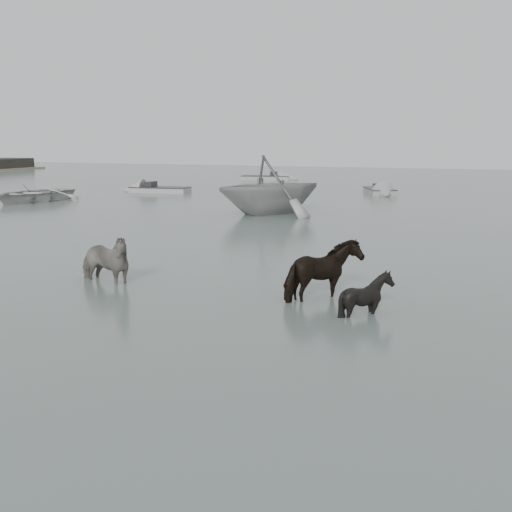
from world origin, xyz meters
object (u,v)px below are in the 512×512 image
Objects in this scene: pony_pinto at (103,252)px; pony_black at (367,286)px; pony_dark at (325,266)px; rowboat_lead at (33,192)px.

pony_pinto is 6.97m from pony_black.
pony_dark reaches higher than rowboat_lead.
rowboat_lead is (-23.35, 17.49, -0.06)m from pony_black.
pony_black is at bearing -115.36° from pony_dark.
pony_dark is at bearing -30.03° from rowboat_lead.
pony_pinto is 0.36× the size of rowboat_lead.
rowboat_lead is at bearing 64.49° from pony_dark.
pony_dark is 1.30× the size of pony_black.
pony_dark is 1.44m from pony_black.
pony_black is at bearing -30.03° from rowboat_lead.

